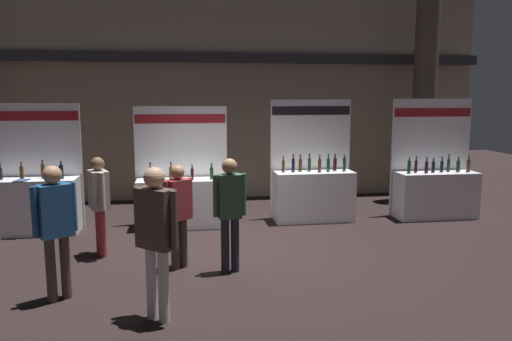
% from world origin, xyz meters
% --- Properties ---
extents(ground_plane, '(27.23, 27.23, 0.00)m').
position_xyz_m(ground_plane, '(0.00, 0.00, 0.00)').
color(ground_plane, black).
extents(hall_colonnade, '(13.61, 1.41, 6.36)m').
position_xyz_m(hall_colonnade, '(0.00, 4.32, 3.11)').
color(hall_colonnade, gray).
rests_on(hall_colonnade, ground_plane).
extents(exhibitor_booth_0, '(1.71, 0.70, 2.44)m').
position_xyz_m(exhibitor_booth_0, '(-3.60, 1.59, 0.63)').
color(exhibitor_booth_0, white).
rests_on(exhibitor_booth_0, ground_plane).
extents(exhibitor_booth_1, '(1.84, 0.66, 2.38)m').
position_xyz_m(exhibitor_booth_1, '(-0.83, 1.67, 0.59)').
color(exhibitor_booth_1, white).
rests_on(exhibitor_booth_1, ground_plane).
extents(exhibitor_booth_2, '(1.72, 0.66, 2.51)m').
position_xyz_m(exhibitor_booth_2, '(1.88, 1.77, 0.63)').
color(exhibitor_booth_2, white).
rests_on(exhibitor_booth_2, ground_plane).
extents(exhibitor_booth_3, '(1.78, 0.66, 2.52)m').
position_xyz_m(exhibitor_booth_3, '(4.51, 1.62, 0.62)').
color(exhibitor_booth_3, white).
rests_on(exhibitor_booth_3, ground_plane).
extents(visitor_1, '(0.44, 0.40, 1.58)m').
position_xyz_m(visitor_1, '(-0.88, -0.75, 0.93)').
color(visitor_1, '#47382D').
rests_on(visitor_1, ground_plane).
extents(visitor_2, '(0.49, 0.25, 1.70)m').
position_xyz_m(visitor_2, '(-0.13, -1.03, 0.99)').
color(visitor_2, '#23232D').
rests_on(visitor_2, ground_plane).
extents(visitor_3, '(0.48, 0.41, 1.74)m').
position_xyz_m(visitor_3, '(-2.39, -1.71, 1.04)').
color(visitor_3, '#47382D').
rests_on(visitor_3, ground_plane).
extents(visitor_4, '(0.50, 0.45, 1.81)m').
position_xyz_m(visitor_4, '(-1.11, -2.48, 1.09)').
color(visitor_4, silver).
rests_on(visitor_4, ground_plane).
extents(visitor_5, '(0.39, 0.55, 1.63)m').
position_xyz_m(visitor_5, '(-2.14, 0.02, 0.98)').
color(visitor_5, maroon).
rests_on(visitor_5, ground_plane).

